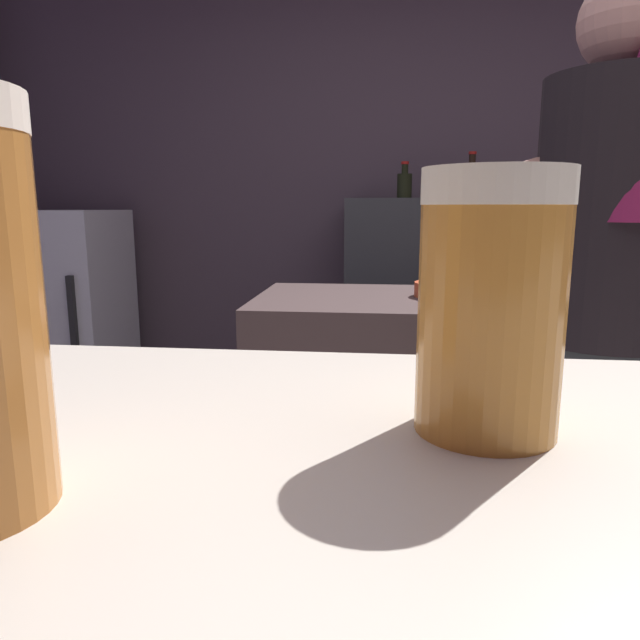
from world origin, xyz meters
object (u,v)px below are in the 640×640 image
object	(u,v)px
bartender	(606,300)
bottle_vinegar	(405,184)
mini_fridge	(65,317)
mixing_bowl	(441,290)
pint_glass_near	(491,304)
bottle_hot_sauce	(471,180)

from	to	relation	value
bartender	bottle_vinegar	bearing A→B (deg)	13.27
mini_fridge	mixing_bowl	size ratio (longest dim) A/B	6.88
mini_fridge	pint_glass_near	xyz separation A→B (m)	(1.81, -2.68, 0.55)
mixing_bowl	pint_glass_near	bearing A→B (deg)	-94.63
mini_fridge	mixing_bowl	distance (m)	2.25
bartender	pint_glass_near	xyz separation A→B (m)	(-0.46, -1.10, 0.17)
mini_fridge	mixing_bowl	world-z (taller)	mini_fridge
bartender	pint_glass_near	bearing A→B (deg)	156.52
mixing_bowl	bottle_hot_sauce	xyz separation A→B (m)	(0.25, 1.25, 0.39)
pint_glass_near	bottle_vinegar	bearing A→B (deg)	89.21
mini_fridge	bartender	size ratio (longest dim) A/B	0.69
mini_fridge	bottle_hot_sauce	size ratio (longest dim) A/B	5.06
pint_glass_near	bottle_hot_sauce	distance (m)	2.85
mixing_bowl	bottle_vinegar	xyz separation A→B (m)	(-0.09, 1.19, 0.37)
bottle_vinegar	pint_glass_near	bearing A→B (deg)	-90.79
mini_fridge	bottle_hot_sauce	xyz separation A→B (m)	(2.18, 0.14, 0.73)
bartender	pint_glass_near	distance (m)	1.20
bottle_vinegar	bottle_hot_sauce	size ratio (longest dim) A/B	0.78
bottle_vinegar	bottle_hot_sauce	world-z (taller)	bottle_hot_sauce
bottle_hot_sauce	mixing_bowl	bearing A→B (deg)	-101.33
bartender	mixing_bowl	size ratio (longest dim) A/B	9.92
mini_fridge	bartender	distance (m)	2.79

